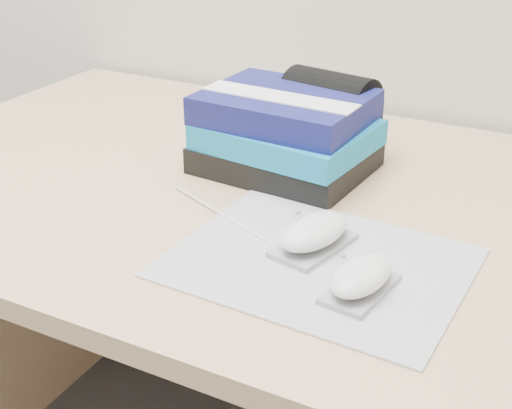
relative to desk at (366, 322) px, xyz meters
The scene contains 7 objects.
desk is the anchor object (origin of this frame).
mousepad 0.33m from the desk, 88.89° to the right, with size 0.35×0.27×0.00m, color #95949C.
mouse_rear 0.33m from the desk, 94.09° to the right, with size 0.09×0.12×0.05m.
mouse_front 0.38m from the desk, 75.02° to the right, with size 0.07×0.11×0.04m.
usb_cable 0.34m from the desk, 134.80° to the right, with size 0.00×0.00×0.21m, color white.
book_stack 0.33m from the desk, behind, with size 0.27×0.22×0.12m.
pouch 0.34m from the desk, 139.12° to the left, with size 0.16×0.12×0.14m.
Camera 1 is at (0.28, 0.72, 1.18)m, focal length 50.00 mm.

